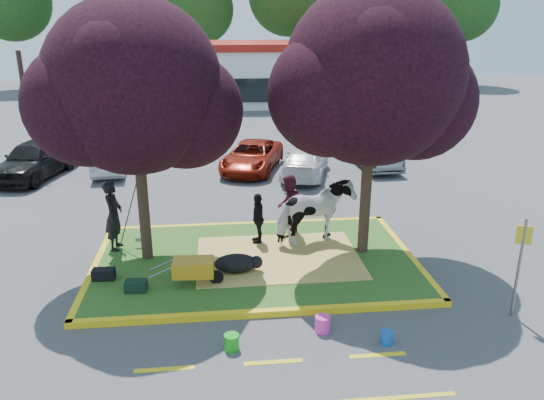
{
  "coord_description": "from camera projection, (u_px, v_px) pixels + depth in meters",
  "views": [
    {
      "loc": [
        -0.92,
        -12.5,
        6.08
      ],
      "look_at": [
        0.49,
        0.5,
        1.57
      ],
      "focal_mm": 35.0,
      "sensor_mm": 36.0,
      "label": 1
    }
  ],
  "objects": [
    {
      "name": "fire_lane_stripe_b",
      "position": [
        273.0,
        362.0,
        9.87
      ],
      "size": [
        1.1,
        0.12,
        0.01
      ],
      "primitive_type": "cube",
      "color": "yellow",
      "rests_on": "ground"
    },
    {
      "name": "bucket_pink",
      "position": [
        323.0,
        324.0,
        10.8
      ],
      "size": [
        0.35,
        0.35,
        0.34
      ],
      "primitive_type": "cylinder",
      "rotation": [
        0.0,
        0.0,
        -0.12
      ],
      "color": "#FA37B2",
      "rests_on": "ground"
    },
    {
      "name": "cow",
      "position": [
        315.0,
        213.0,
        14.44
      ],
      "size": [
        2.34,
        1.66,
        1.8
      ],
      "primitive_type": "imported",
      "rotation": [
        0.0,
        0.0,
        1.93
      ],
      "color": "white",
      "rests_on": "median_island"
    },
    {
      "name": "fire_lane_stripe_a",
      "position": [
        164.0,
        369.0,
        9.67
      ],
      "size": [
        1.1,
        0.12,
        0.01
      ],
      "primitive_type": "cube",
      "color": "yellow",
      "rests_on": "ground"
    },
    {
      "name": "bucket_green",
      "position": [
        232.0,
        342.0,
        10.21
      ],
      "size": [
        0.39,
        0.39,
        0.32
      ],
      "primitive_type": "cylinder",
      "rotation": [
        0.0,
        0.0,
        0.42
      ],
      "color": "#189F19",
      "rests_on": "ground"
    },
    {
      "name": "fire_lane_stripe_c",
      "position": [
        378.0,
        355.0,
        10.08
      ],
      "size": [
        1.1,
        0.12,
        0.01
      ],
      "primitive_type": "cube",
      "color": "yellow",
      "rests_on": "ground"
    },
    {
      "name": "car_white",
      "position": [
        305.0,
        162.0,
        21.33
      ],
      "size": [
        2.75,
        4.35,
        1.17
      ],
      "primitive_type": "imported",
      "rotation": [
        0.0,
        0.0,
        2.85
      ],
      "color": "silver",
      "rests_on": "ground"
    },
    {
      "name": "calf",
      "position": [
        236.0,
        263.0,
        12.99
      ],
      "size": [
        1.08,
        0.66,
        0.46
      ],
      "primitive_type": "ellipsoid",
      "rotation": [
        0.0,
        0.0,
        -0.06
      ],
      "color": "black",
      "rests_on": "median_island"
    },
    {
      "name": "straw_bedding",
      "position": [
        278.0,
        257.0,
        13.83
      ],
      "size": [
        4.2,
        3.0,
        0.01
      ],
      "primitive_type": "cube",
      "color": "#E3C25D",
      "rests_on": "median_island"
    },
    {
      "name": "median_island",
      "position": [
        256.0,
        261.0,
        13.8
      ],
      "size": [
        8.0,
        5.0,
        0.15
      ],
      "primitive_type": "cube",
      "color": "#24551A",
      "rests_on": "ground"
    },
    {
      "name": "ground",
      "position": [
        256.0,
        264.0,
        13.82
      ],
      "size": [
        90.0,
        90.0,
        0.0
      ],
      "primitive_type": "plane",
      "color": "#424244",
      "rests_on": "ground"
    },
    {
      "name": "gear_bag_green",
      "position": [
        136.0,
        286.0,
        12.1
      ],
      "size": [
        0.51,
        0.34,
        0.26
      ],
      "primitive_type": "cube",
      "rotation": [
        0.0,
        0.0,
        -0.08
      ],
      "color": "black",
      "rests_on": "median_island"
    },
    {
      "name": "car_grey",
      "position": [
        373.0,
        151.0,
        22.69
      ],
      "size": [
        1.62,
        4.09,
        1.32
      ],
      "primitive_type": "imported",
      "rotation": [
        0.0,
        0.0,
        0.05
      ],
      "color": "#56595D",
      "rests_on": "ground"
    },
    {
      "name": "tree_purple_left",
      "position": [
        135.0,
        95.0,
        12.48
      ],
      "size": [
        5.06,
        4.2,
        6.51
      ],
      "color": "black",
      "rests_on": "median_island"
    },
    {
      "name": "curb_far",
      "position": [
        249.0,
        225.0,
        16.22
      ],
      "size": [
        8.3,
        0.16,
        0.15
      ],
      "primitive_type": "cube",
      "color": "yellow",
      "rests_on": "ground"
    },
    {
      "name": "sign_post",
      "position": [
        520.0,
        258.0,
        11.0
      ],
      "size": [
        0.3,
        0.15,
        2.23
      ],
      "rotation": [
        0.0,
        0.0,
        -0.4
      ],
      "color": "slate",
      "rests_on": "ground"
    },
    {
      "name": "car_silver",
      "position": [
        109.0,
        158.0,
        21.86
      ],
      "size": [
        1.62,
        3.7,
        1.18
      ],
      "primitive_type": "imported",
      "rotation": [
        0.0,
        0.0,
        3.25
      ],
      "color": "#A4A7AC",
      "rests_on": "ground"
    },
    {
      "name": "curb_near",
      "position": [
        265.0,
        313.0,
        11.37
      ],
      "size": [
        8.3,
        0.16,
        0.15
      ],
      "primitive_type": "cube",
      "color": "yellow",
      "rests_on": "ground"
    },
    {
      "name": "retail_building",
      "position": [
        253.0,
        72.0,
        39.6
      ],
      "size": [
        20.4,
        8.4,
        4.4
      ],
      "color": "silver",
      "rests_on": "ground"
    },
    {
      "name": "curb_left",
      "position": [
        95.0,
        269.0,
        13.38
      ],
      "size": [
        0.16,
        5.3,
        0.15
      ],
      "primitive_type": "cube",
      "color": "yellow",
      "rests_on": "ground"
    },
    {
      "name": "gear_bag_dark",
      "position": [
        104.0,
        274.0,
        12.65
      ],
      "size": [
        0.54,
        0.31,
        0.26
      ],
      "primitive_type": "cube",
      "rotation": [
        0.0,
        0.0,
        -0.06
      ],
      "color": "black",
      "rests_on": "median_island"
    },
    {
      "name": "car_black",
      "position": [
        35.0,
        159.0,
        21.09
      ],
      "size": [
        2.77,
        4.75,
        1.52
      ],
      "primitive_type": "imported",
      "rotation": [
        0.0,
        0.0,
        -0.23
      ],
      "color": "black",
      "rests_on": "ground"
    },
    {
      "name": "car_red",
      "position": [
        252.0,
        156.0,
        22.16
      ],
      "size": [
        3.23,
        4.71,
        1.2
      ],
      "primitive_type": "imported",
      "rotation": [
        0.0,
        0.0,
        -0.32
      ],
      "color": "maroon",
      "rests_on": "ground"
    },
    {
      "name": "visitor_a",
      "position": [
        289.0,
        206.0,
        14.99
      ],
      "size": [
        0.89,
        1.02,
        1.78
      ],
      "primitive_type": "imported",
      "rotation": [
        0.0,
        0.0,
        -1.85
      ],
      "color": "#4A151F",
      "rests_on": "median_island"
    },
    {
      "name": "wheelbarrow",
      "position": [
        194.0,
        268.0,
        12.28
      ],
      "size": [
        1.7,
        0.62,
        0.64
      ],
      "rotation": [
        0.0,
        0.0,
        -0.06
      ],
      "color": "black",
      "rests_on": "median_island"
    },
    {
      "name": "visitor_b",
      "position": [
        258.0,
        218.0,
        14.57
      ],
      "size": [
        0.36,
        0.84,
        1.42
      ],
      "primitive_type": "imported",
      "rotation": [
        0.0,
        0.0,
        -1.55
      ],
      "color": "black",
      "rests_on": "median_island"
    },
    {
      "name": "curb_right",
      "position": [
        407.0,
        254.0,
        14.21
      ],
      "size": [
        0.16,
        5.3,
        0.15
      ],
      "primitive_type": "cube",
      "color": "yellow",
      "rests_on": "ground"
    },
    {
      "name": "tree_purple_right",
      "position": [
        373.0,
        84.0,
        12.8
      ],
      "size": [
        5.3,
        4.4,
        6.82
      ],
      "color": "black",
      "rests_on": "median_island"
    },
    {
      "name": "bucket_blue",
      "position": [
        387.0,
        337.0,
        10.41
      ],
      "size": [
        0.25,
        0.25,
        0.27
      ],
      "primitive_type": "cylinder",
      "rotation": [
        0.0,
        0.0,
        -0.02
      ],
      "color": "blue",
      "rests_on": "ground"
    },
    {
      "name": "handler",
      "position": [
        114.0,
        215.0,
        14.1
      ],
      "size": [
        0.52,
        0.73,
        1.9
      ],
      "primitive_type": "imported",
      "rotation": [
        0.0,
        0.0,
        1.48
      ],
      "color": "black",
      "rests_on": "median_island"
    }
  ]
}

